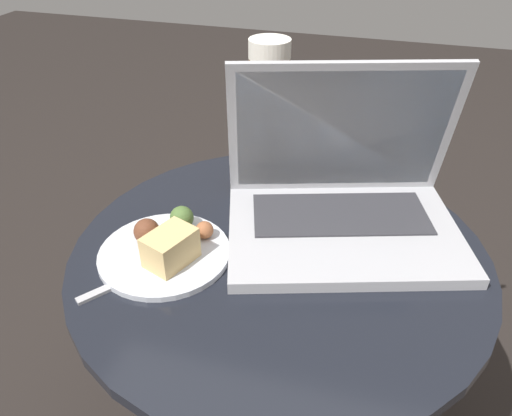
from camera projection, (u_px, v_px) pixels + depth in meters
table at (277, 316)px, 0.82m from camera, size 0.62×0.62×0.49m
laptop at (342, 198)px, 0.76m from camera, size 0.41×0.34×0.25m
beer_glass at (269, 115)px, 0.84m from camera, size 0.07×0.07×0.25m
snack_plate at (167, 246)px, 0.72m from camera, size 0.19×0.19×0.06m
fork at (148, 270)px, 0.70m from camera, size 0.12×0.15×0.01m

